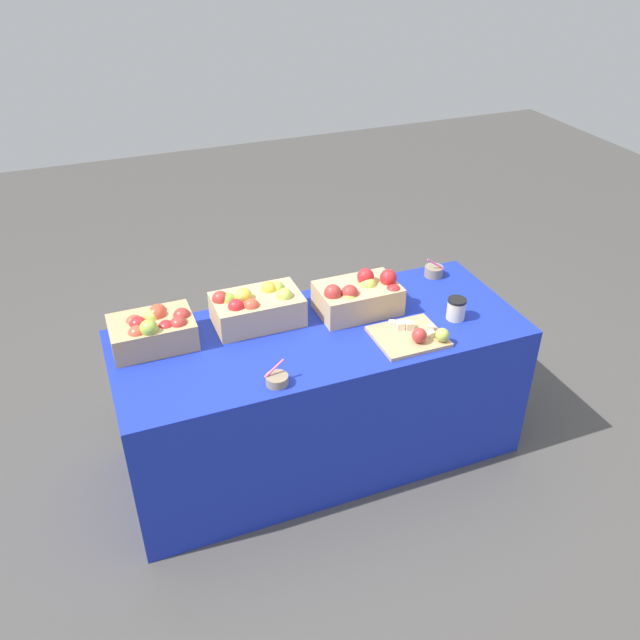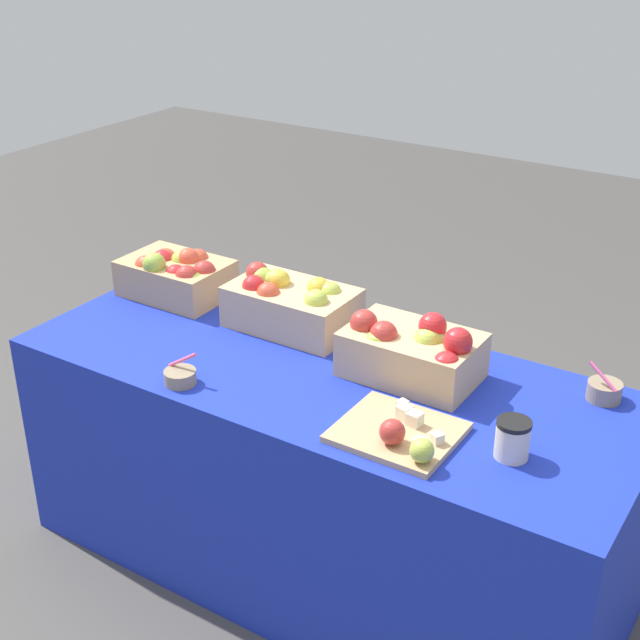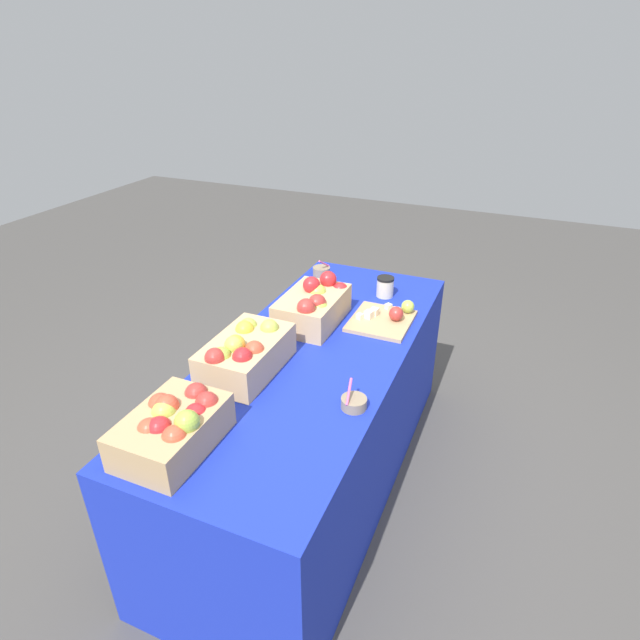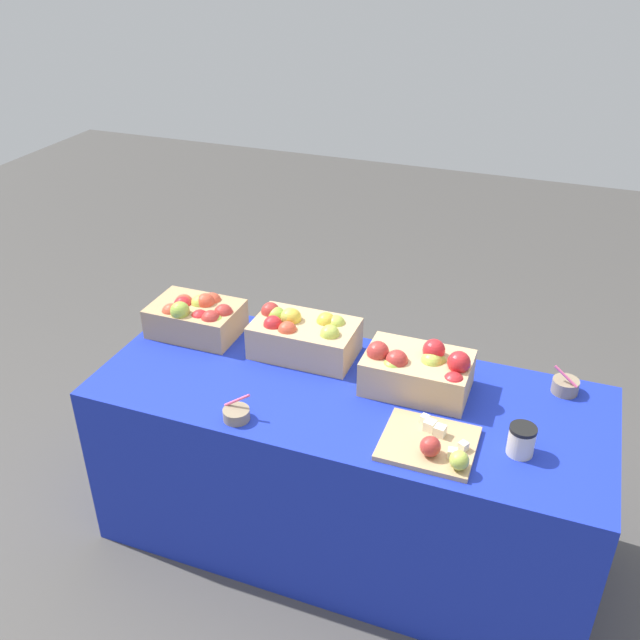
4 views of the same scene
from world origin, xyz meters
name	(u,v)px [view 1 (image 1 of 4)]	position (x,y,z in m)	size (l,w,h in m)	color
ground_plane	(320,450)	(0.00, 0.00, 0.00)	(10.00, 10.00, 0.00)	#474442
table	(321,394)	(0.00, 0.00, 0.37)	(1.90, 0.76, 0.74)	#192DB7
apple_crate_left	(154,329)	(-0.72, 0.17, 0.82)	(0.36, 0.25, 0.18)	tan
apple_crate_middle	(256,307)	(-0.25, 0.18, 0.82)	(0.41, 0.25, 0.19)	tan
apple_crate_right	(359,296)	(0.24, 0.10, 0.83)	(0.38, 0.25, 0.21)	tan
cutting_board_front	(414,336)	(0.37, -0.21, 0.76)	(0.31, 0.27, 0.09)	tan
sample_bowl_near	(277,380)	(-0.31, -0.30, 0.76)	(0.10, 0.09, 0.10)	gray
sample_bowl_mid	(434,271)	(0.75, 0.28, 0.77)	(0.10, 0.10, 0.11)	gray
coffee_cup	(456,309)	(0.64, -0.13, 0.79)	(0.09, 0.09, 0.10)	beige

